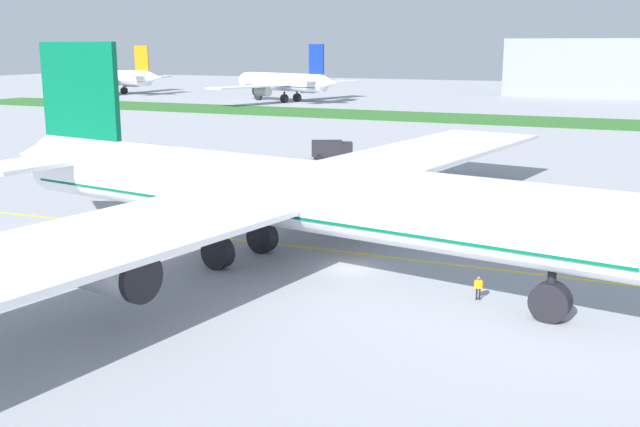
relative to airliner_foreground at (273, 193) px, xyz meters
The scene contains 8 objects.
ground_plane 7.93m from the airliner_foreground, 18.52° to the left, with size 600.00×600.00×0.00m, color #9399A0.
apron_taxi_line 9.64m from the airliner_foreground, 47.02° to the left, with size 280.00×0.36×0.01m, color yellow.
grass_median_strip 119.44m from the airliner_foreground, 87.42° to the left, with size 320.00×24.00×0.10m, color #2D6628.
airliner_foreground is the anchor object (origin of this frame).
ground_crew_marshaller_front 16.29m from the airliner_foreground, ahead, with size 0.54×0.30×1.57m.
service_truck_baggage_loader 54.36m from the airliner_foreground, 108.07° to the left, with size 6.28×4.52×2.65m.
parked_airliner_far_left 208.14m from the airliner_foreground, 131.57° to the left, with size 36.63×55.44×15.81m.
parked_airliner_far_centre 164.49m from the airliner_foreground, 115.72° to the left, with size 36.56×56.00×16.28m.
Camera 1 is at (19.31, -49.78, 16.14)m, focal length 42.29 mm.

